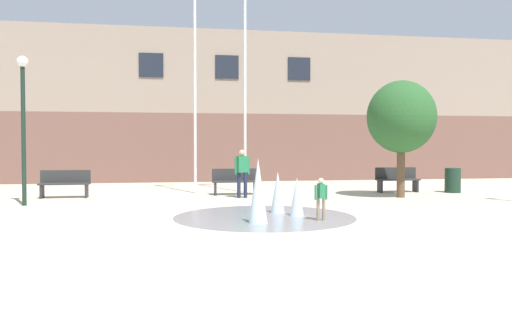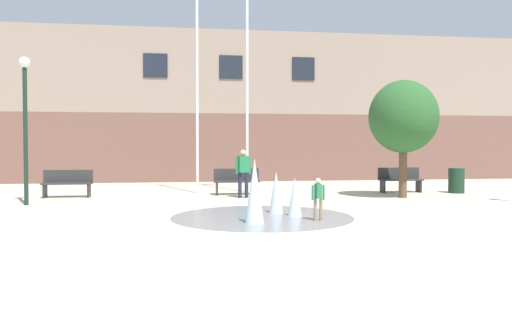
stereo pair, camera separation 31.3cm
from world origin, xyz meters
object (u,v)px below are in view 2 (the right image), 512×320
flagpole_right (248,75)px  park_bench_near_trashcan (400,179)px  child_running (318,196)px  adult_in_red (243,170)px  lamp_post_left_lane (25,110)px  street_tree_near_building (403,117)px  park_bench_under_right_flagpole (237,181)px  trash_can (456,181)px  flagpole_left (198,74)px  park_bench_far_left (67,183)px

flagpole_right → park_bench_near_trashcan: bearing=-8.7°
park_bench_near_trashcan → child_running: size_ratio=1.62×
adult_in_red → lamp_post_left_lane: 6.81m
adult_in_red → child_running: bearing=-98.1°
adult_in_red → lamp_post_left_lane: size_ratio=0.37×
adult_in_red → flagpole_right: 3.92m
park_bench_near_trashcan → lamp_post_left_lane: (-12.42, -2.12, 2.29)m
adult_in_red → street_tree_near_building: bearing=-28.0°
street_tree_near_building → park_bench_under_right_flagpole: bearing=161.3°
child_running → trash_can: 8.85m
flagpole_right → street_tree_near_building: 5.74m
child_running → flagpole_left: flagpole_left is taller
park_bench_far_left → flagpole_right: (6.18, 0.93, 3.85)m
adult_in_red → flagpole_left: size_ratio=0.20×
flagpole_right → street_tree_near_building: (4.83, -2.62, -1.66)m
lamp_post_left_lane → park_bench_far_left: bearing=71.1°
park_bench_far_left → trash_can: bearing=-1.9°
park_bench_far_left → street_tree_near_building: size_ratio=0.41×
adult_in_red → lamp_post_left_lane: (-6.47, -1.05, 1.83)m
trash_can → street_tree_near_building: (-2.63, -1.25, 2.21)m
park_bench_near_trashcan → flagpole_left: (-7.36, 0.85, 3.83)m
child_running → trash_can: size_ratio=1.10×
flagpole_right → trash_can: size_ratio=9.07×
park_bench_under_right_flagpole → lamp_post_left_lane: size_ratio=0.37×
flagpole_left → child_running: bearing=-70.3°
park_bench_far_left → flagpole_right: size_ratio=0.20×
child_running → flagpole_left: bearing=-163.3°
child_running → street_tree_near_building: 6.43m
park_bench_near_trashcan → trash_can: bearing=-15.2°
park_bench_under_right_flagpole → flagpole_left: size_ratio=0.20×
park_bench_far_left → street_tree_near_building: bearing=-8.7°
flagpole_left → lamp_post_left_lane: size_ratio=1.89×
child_running → adult_in_red: 5.32m
park_bench_near_trashcan → street_tree_near_building: bearing=-111.8°
street_tree_near_building → child_running: bearing=-132.6°
park_bench_far_left → lamp_post_left_lane: size_ratio=0.37×
park_bench_under_right_flagpole → flagpole_right: size_ratio=0.20×
park_bench_near_trashcan → child_running: bearing=-127.6°
child_running → park_bench_far_left: bearing=-134.9°
park_bench_under_right_flagpole → park_bench_far_left: bearing=-178.9°
park_bench_under_right_flagpole → flagpole_right: 3.97m
park_bench_near_trashcan → lamp_post_left_lane: bearing=-170.3°
park_bench_near_trashcan → trash_can: size_ratio=1.78×
park_bench_far_left → trash_can: 13.65m
park_bench_under_right_flagpole → child_running: child_running is taller
park_bench_near_trashcan → flagpole_right: bearing=171.3°
flagpole_right → park_bench_under_right_flagpole: bearing=-121.8°
trash_can → lamp_post_left_lane: bearing=-173.7°
trash_can → park_bench_near_trashcan: bearing=164.8°
adult_in_red → flagpole_right: flagpole_right is taller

